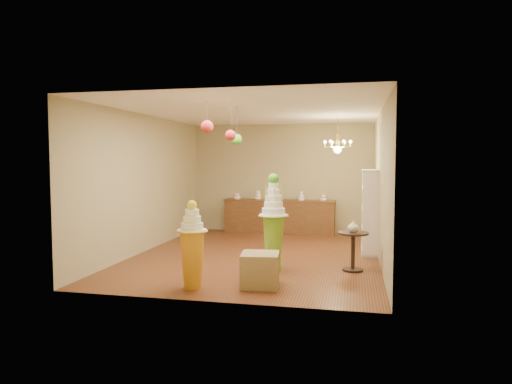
% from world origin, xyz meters
% --- Properties ---
extents(floor, '(6.50, 6.50, 0.00)m').
position_xyz_m(floor, '(0.00, 0.00, 0.00)').
color(floor, '#5B2D18').
rests_on(floor, ground).
extents(ceiling, '(6.50, 6.50, 0.00)m').
position_xyz_m(ceiling, '(0.00, 0.00, 3.00)').
color(ceiling, white).
rests_on(ceiling, ground).
extents(wall_back, '(5.00, 0.04, 3.00)m').
position_xyz_m(wall_back, '(0.00, 3.25, 1.50)').
color(wall_back, tan).
rests_on(wall_back, ground).
extents(wall_front, '(5.00, 0.04, 3.00)m').
position_xyz_m(wall_front, '(0.00, -3.25, 1.50)').
color(wall_front, tan).
rests_on(wall_front, ground).
extents(wall_left, '(0.04, 6.50, 3.00)m').
position_xyz_m(wall_left, '(-2.50, 0.00, 1.50)').
color(wall_left, tan).
rests_on(wall_left, ground).
extents(wall_right, '(0.04, 6.50, 3.00)m').
position_xyz_m(wall_right, '(2.50, 0.00, 1.50)').
color(wall_right, tan).
rests_on(wall_right, ground).
extents(pedestal_green, '(0.52, 0.52, 1.77)m').
position_xyz_m(pedestal_green, '(0.58, -1.28, 0.74)').
color(pedestal_green, '#7BBA29').
rests_on(pedestal_green, floor).
extents(pedestal_orange, '(0.61, 0.61, 1.39)m').
position_xyz_m(pedestal_orange, '(-0.46, -2.66, 0.58)').
color(pedestal_orange, orange).
rests_on(pedestal_orange, floor).
extents(burlap_riser, '(0.65, 0.65, 0.53)m').
position_xyz_m(burlap_riser, '(0.55, -2.33, 0.27)').
color(burlap_riser, '#917B4F').
rests_on(burlap_riser, floor).
extents(sideboard, '(3.04, 0.54, 1.16)m').
position_xyz_m(sideboard, '(0.00, 2.97, 0.48)').
color(sideboard, brown).
rests_on(sideboard, floor).
extents(shelving_unit, '(0.33, 1.20, 1.80)m').
position_xyz_m(shelving_unit, '(2.34, 0.80, 0.90)').
color(shelving_unit, beige).
rests_on(shelving_unit, floor).
extents(round_table, '(0.69, 0.69, 0.71)m').
position_xyz_m(round_table, '(1.99, -0.98, 0.46)').
color(round_table, black).
rests_on(round_table, floor).
extents(vase, '(0.20, 0.20, 0.21)m').
position_xyz_m(vase, '(1.99, -0.98, 0.82)').
color(vase, beige).
rests_on(vase, round_table).
extents(pom_red_left, '(0.21, 0.21, 0.54)m').
position_xyz_m(pom_red_left, '(-0.43, -2.00, 2.57)').
color(pom_red_left, '#3A3229').
rests_on(pom_red_left, ceiling).
extents(pom_green_mid, '(0.20, 0.20, 0.71)m').
position_xyz_m(pom_green_mid, '(-0.14, -1.14, 2.39)').
color(pom_green_mid, '#3A3229').
rests_on(pom_green_mid, ceiling).
extents(pom_red_right, '(0.18, 0.18, 0.66)m').
position_xyz_m(pom_red_right, '(-0.07, -1.79, 2.43)').
color(pom_red_right, '#3A3229').
rests_on(pom_red_right, ceiling).
extents(chandelier, '(0.66, 0.66, 0.85)m').
position_xyz_m(chandelier, '(1.62, 1.18, 2.30)').
color(chandelier, '#DEC44E').
rests_on(chandelier, ceiling).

